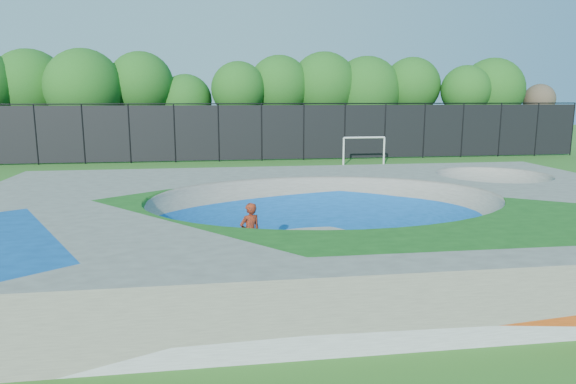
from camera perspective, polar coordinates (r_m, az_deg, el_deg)
The scene contains 7 objects.
ground at distance 16.11m, azimuth 4.12°, elevation -5.73°, with size 120.00×120.00×0.00m, color #2B651C.
skate_deck at distance 15.91m, azimuth 4.15°, elevation -3.14°, with size 22.00×14.00×1.50m, color gray.
skater at distance 14.06m, azimuth -4.22°, elevation -4.59°, with size 0.62×0.41×1.70m, color red.
skateboard at distance 14.29m, azimuth -4.18°, elevation -7.77°, with size 0.78×0.22×0.05m, color black.
soccer_goal at distance 34.29m, azimuth 8.45°, elevation 5.13°, with size 2.88×0.12×1.90m.
fence at distance 36.33m, azimuth -2.95°, elevation 6.77°, with size 48.09×0.09×4.04m.
treeline at distance 41.36m, azimuth -7.29°, elevation 11.31°, with size 51.09×7.82×8.10m.
Camera 1 is at (-3.35, -15.09, 4.53)m, focal length 32.00 mm.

